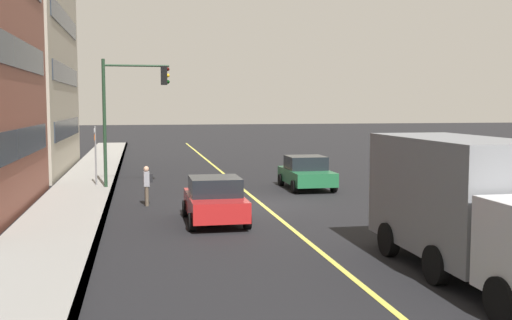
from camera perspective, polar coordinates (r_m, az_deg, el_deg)
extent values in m
plane|color=black|center=(24.65, 0.55, -4.23)|extent=(200.00, 200.00, 0.00)
cube|color=gray|center=(24.30, -17.19, -4.43)|extent=(80.00, 2.94, 0.15)
cube|color=slate|center=(24.18, -13.91, -4.39)|extent=(80.00, 0.16, 0.15)
cube|color=#D8CC4C|center=(24.65, 0.55, -4.22)|extent=(80.00, 0.16, 0.01)
cube|color=#262D38|center=(24.96, -20.92, 1.64)|extent=(9.86, 0.06, 1.10)
cube|color=#262D38|center=(24.99, -21.17, 9.22)|extent=(9.86, 0.06, 1.10)
cube|color=#262D38|center=(39.11, -17.33, 2.89)|extent=(12.41, 0.06, 1.10)
cube|color=#262D38|center=(39.12, -17.46, 7.68)|extent=(12.41, 0.06, 1.10)
cube|color=#262D38|center=(39.41, -17.60, 12.42)|extent=(12.41, 0.06, 1.10)
cube|color=red|center=(20.90, -3.92, -4.20)|extent=(3.94, 1.85, 0.67)
cube|color=black|center=(20.74, -3.90, -2.48)|extent=(1.82, 1.70, 0.62)
cylinder|color=black|center=(22.15, -6.66, -4.57)|extent=(0.60, 0.22, 0.60)
cylinder|color=black|center=(22.35, -2.02, -4.44)|extent=(0.60, 0.22, 0.60)
cylinder|color=black|center=(19.60, -6.07, -5.85)|extent=(0.60, 0.22, 0.60)
cylinder|color=black|center=(19.83, -0.84, -5.69)|extent=(0.60, 0.22, 0.60)
cube|color=#1E6038|center=(29.25, 4.79, -1.53)|extent=(3.97, 1.94, 0.64)
cube|color=black|center=(29.33, 4.72, -0.25)|extent=(1.76, 1.79, 0.64)
cylinder|color=black|center=(28.32, 7.36, -2.43)|extent=(0.60, 0.22, 0.60)
cylinder|color=black|center=(27.79, 3.63, -2.54)|extent=(0.60, 0.22, 0.60)
cylinder|color=black|center=(30.80, 5.83, -1.79)|extent=(0.60, 0.22, 0.60)
cylinder|color=black|center=(30.31, 2.38, -1.88)|extent=(0.60, 0.22, 0.60)
cube|color=slate|center=(15.81, 18.14, -3.05)|extent=(5.31, 2.32, 2.80)
cylinder|color=black|center=(12.32, 22.28, -12.20)|extent=(0.90, 0.28, 0.90)
cylinder|color=black|center=(17.73, 19.06, -6.80)|extent=(0.90, 0.28, 0.90)
cylinder|color=black|center=(16.74, 12.43, -7.33)|extent=(0.90, 0.28, 0.90)
cylinder|color=black|center=(14.42, 16.67, -9.48)|extent=(0.90, 0.28, 0.90)
cylinder|color=brown|center=(24.62, -10.28, -3.40)|extent=(0.15, 0.15, 0.79)
cylinder|color=brown|center=(24.82, -10.31, -3.33)|extent=(0.15, 0.15, 0.79)
cube|color=gray|center=(24.63, -10.32, -1.76)|extent=(0.39, 0.24, 0.60)
sphere|color=tan|center=(24.58, -10.34, -0.82)|extent=(0.22, 0.22, 0.22)
cube|color=black|center=(24.63, -9.93, -1.68)|extent=(0.27, 0.17, 0.34)
cylinder|color=#1E3823|center=(29.43, -14.12, 3.22)|extent=(0.16, 0.16, 6.20)
cylinder|color=#1E3823|center=(29.43, -11.23, 8.74)|extent=(0.10, 3.07, 0.10)
cube|color=black|center=(29.43, -8.69, 7.90)|extent=(0.28, 0.30, 0.90)
sphere|color=#360605|center=(29.45, -8.35, 8.49)|extent=(0.18, 0.18, 0.18)
sphere|color=gold|center=(29.44, -8.34, 7.91)|extent=(0.18, 0.18, 0.18)
sphere|color=black|center=(29.43, -8.33, 7.32)|extent=(0.18, 0.18, 0.18)
cylinder|color=slate|center=(30.40, -14.91, 0.27)|extent=(0.08, 0.08, 3.03)
cube|color=white|center=(30.32, -15.01, 2.75)|extent=(0.60, 0.02, 0.20)
cube|color=#DB5919|center=(30.34, -14.99, 2.09)|extent=(0.44, 0.02, 0.28)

